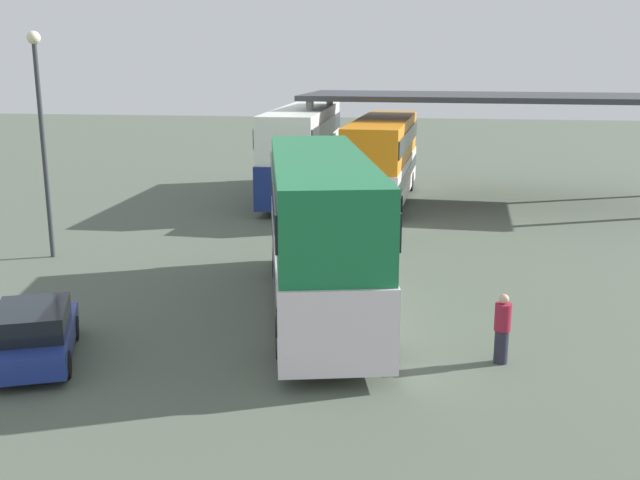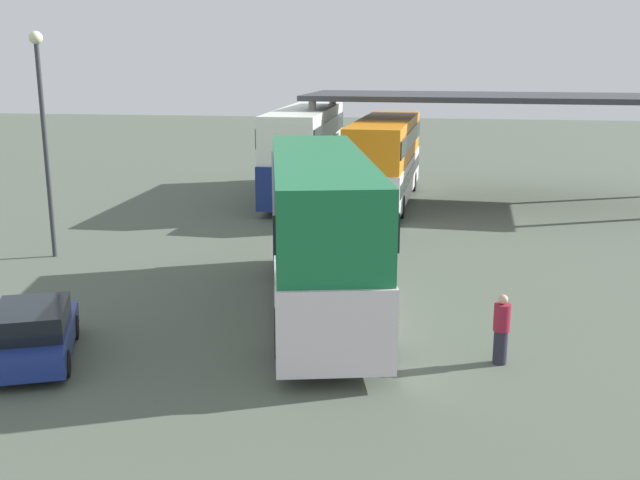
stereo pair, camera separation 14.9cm
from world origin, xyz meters
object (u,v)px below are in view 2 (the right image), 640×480
(double_decker_main, at_px, (320,227))
(double_decker_near_canopy, at_px, (305,149))
(parked_hatchback, at_px, (34,333))
(double_decker_mid_row, at_px, (385,157))
(pedestrian_waiting, at_px, (501,329))
(lamppost_tall, at_px, (43,118))

(double_decker_main, distance_m, double_decker_near_canopy, 17.21)
(parked_hatchback, distance_m, double_decker_mid_row, 21.59)
(parked_hatchback, relative_size, pedestrian_waiting, 2.47)
(double_decker_main, height_order, lamppost_tall, lamppost_tall)
(pedestrian_waiting, bearing_deg, double_decker_mid_row, 164.54)
(double_decker_main, distance_m, double_decker_mid_row, 15.98)
(double_decker_main, distance_m, lamppost_tall, 11.23)
(double_decker_main, relative_size, double_decker_near_canopy, 0.96)
(double_decker_main, bearing_deg, parked_hatchback, 114.61)
(double_decker_near_canopy, bearing_deg, double_decker_mid_row, -103.60)
(double_decker_mid_row, xyz_separation_m, lamppost_tall, (-10.84, -11.74, 2.64))
(double_decker_near_canopy, bearing_deg, lamppost_tall, 151.17)
(parked_hatchback, bearing_deg, double_decker_mid_row, -39.98)
(parked_hatchback, height_order, lamppost_tall, lamppost_tall)
(parked_hatchback, height_order, double_decker_mid_row, double_decker_mid_row)
(lamppost_tall, bearing_deg, double_decker_near_canopy, 61.69)
(double_decker_near_canopy, distance_m, pedestrian_waiting, 21.53)
(double_decker_mid_row, xyz_separation_m, pedestrian_waiting, (3.90, -19.03, -1.38))
(parked_hatchback, height_order, double_decker_near_canopy, double_decker_near_canopy)
(lamppost_tall, bearing_deg, pedestrian_waiting, -26.30)
(double_decker_near_canopy, height_order, double_decker_mid_row, double_decker_near_canopy)
(double_decker_main, bearing_deg, lamppost_tall, 54.96)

